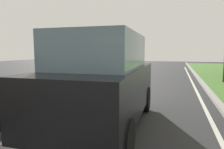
% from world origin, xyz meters
% --- Properties ---
extents(ground_plane, '(60.00, 60.00, 0.00)m').
position_xyz_m(ground_plane, '(0.00, 14.00, 0.00)').
color(ground_plane, '#2D2D30').
extents(lane_line_center, '(0.12, 32.00, 0.01)m').
position_xyz_m(lane_line_center, '(-0.70, 14.00, 0.00)').
color(lane_line_center, silver).
rests_on(lane_line_center, ground).
extents(lane_line_right_edge, '(0.12, 32.00, 0.01)m').
position_xyz_m(lane_line_right_edge, '(3.60, 14.00, 0.00)').
color(lane_line_right_edge, silver).
rests_on(lane_line_right_edge, ground).
extents(curb_right, '(0.24, 48.00, 0.12)m').
position_xyz_m(curb_right, '(4.10, 14.00, 0.06)').
color(curb_right, '#9E9B93').
rests_on(curb_right, ground).
extents(car_suv_ahead, '(2.10, 4.56, 2.28)m').
position_xyz_m(car_suv_ahead, '(0.96, 8.99, 1.17)').
color(car_suv_ahead, black).
rests_on(car_suv_ahead, ground).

